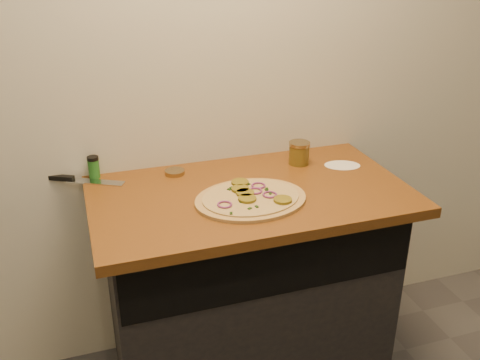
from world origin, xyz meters
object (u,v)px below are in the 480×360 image
object	(u,v)px
pizza	(251,198)
spice_shaker	(94,167)
salsa_jar	(299,153)
chefs_knife	(76,180)

from	to	relation	value
pizza	spice_shaker	world-z (taller)	spice_shaker
pizza	salsa_jar	world-z (taller)	salsa_jar
pizza	chefs_knife	distance (m)	0.70
spice_shaker	salsa_jar	bearing A→B (deg)	-8.28
chefs_knife	spice_shaker	distance (m)	0.08
pizza	chefs_knife	size ratio (longest dim) A/B	1.40
pizza	salsa_jar	size ratio (longest dim) A/B	4.47
chefs_knife	salsa_jar	xyz separation A→B (m)	(0.90, -0.11, 0.04)
chefs_knife	spice_shaker	xyz separation A→B (m)	(0.07, 0.01, 0.04)
pizza	salsa_jar	bearing A→B (deg)	40.85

